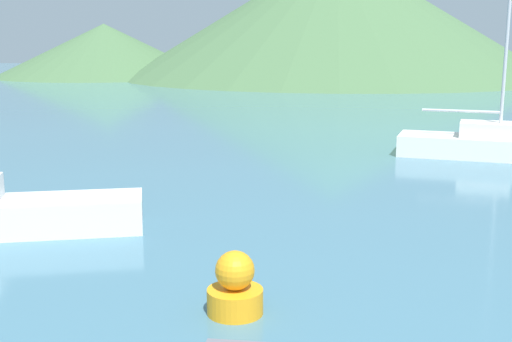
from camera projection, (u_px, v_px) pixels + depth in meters
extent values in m
cube|color=white|center=(485.00, 147.00, 23.18)|extent=(6.39, 3.33, 0.76)
cube|color=white|center=(487.00, 129.00, 23.05)|extent=(2.10, 1.76, 0.53)
cylinder|color=#BCBCC1|center=(507.00, 45.00, 22.31)|extent=(0.12, 0.12, 6.50)
cylinder|color=#BCBCC1|center=(461.00, 111.00, 23.22)|extent=(2.69, 0.74, 0.10)
cylinder|color=orange|center=(235.00, 301.00, 9.89)|extent=(0.87, 0.87, 0.39)
sphere|color=orange|center=(235.00, 270.00, 9.79)|extent=(0.61, 0.61, 0.61)
cone|color=#476B42|center=(105.00, 50.00, 77.03)|extent=(25.79, 25.79, 6.22)
cone|color=#476B42|center=(335.00, 14.00, 73.82)|extent=(48.89, 48.89, 14.58)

